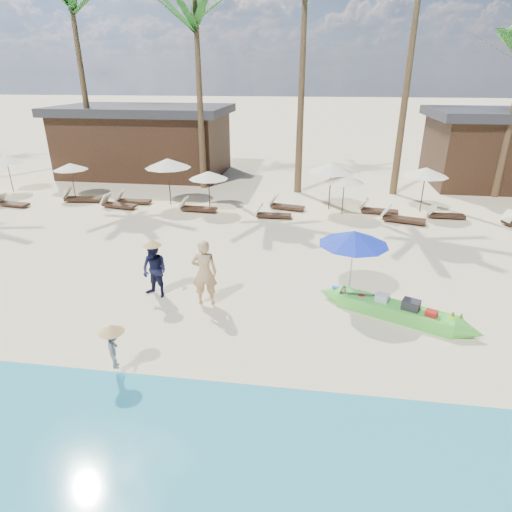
# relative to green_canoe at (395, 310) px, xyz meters

# --- Properties ---
(ground) EXTENTS (240.00, 240.00, 0.00)m
(ground) POSITION_rel_green_canoe_xyz_m (-5.49, -0.83, -0.21)
(ground) COLOR beige
(ground) RESTS_ON ground
(wet_sand_strip) EXTENTS (240.00, 4.50, 0.01)m
(wet_sand_strip) POSITION_rel_green_canoe_xyz_m (-5.49, -5.83, -0.21)
(wet_sand_strip) COLOR tan
(wet_sand_strip) RESTS_ON ground
(green_canoe) EXTENTS (4.67, 2.36, 0.64)m
(green_canoe) POSITION_rel_green_canoe_xyz_m (0.00, 0.00, 0.00)
(green_canoe) COLOR #4DCC3E
(green_canoe) RESTS_ON ground
(tourist) EXTENTS (0.78, 0.56, 1.98)m
(tourist) POSITION_rel_green_canoe_xyz_m (-5.34, 0.04, 0.78)
(tourist) COLOR tan
(tourist) RESTS_ON ground
(vendor_green) EXTENTS (1.00, 0.89, 1.70)m
(vendor_green) POSITION_rel_green_canoe_xyz_m (-6.91, 0.26, 0.63)
(vendor_green) COLOR #121433
(vendor_green) RESTS_ON ground
(vendor_yellow) EXTENTS (0.58, 0.72, 0.97)m
(vendor_yellow) POSITION_rel_green_canoe_xyz_m (-6.51, -3.34, 0.45)
(vendor_yellow) COLOR gray
(vendor_yellow) RESTS_ON ground
(blue_umbrella) EXTENTS (1.99, 1.99, 2.14)m
(blue_umbrella) POSITION_rel_green_canoe_xyz_m (-1.19, 0.91, 1.72)
(blue_umbrella) COLOR #99999E
(blue_umbrella) RESTS_ON ground
(resort_parasol_2) EXTENTS (1.94, 1.94, 2.00)m
(resort_parasol_2) POSITION_rel_green_canoe_xyz_m (-19.38, 11.03, 1.59)
(resort_parasol_2) COLOR #392117
(resort_parasol_2) RESTS_ON ground
(resort_parasol_3) EXTENTS (1.77, 1.77, 1.82)m
(resort_parasol_3) POSITION_rel_green_canoe_xyz_m (-15.27, 10.44, 1.43)
(resort_parasol_3) COLOR #392117
(resort_parasol_3) RESTS_ON ground
(lounger_3_left) EXTENTS (1.75, 0.76, 0.57)m
(lounger_3_left) POSITION_rel_green_canoe_xyz_m (-17.47, 8.27, -0.02)
(lounger_3_left) COLOR #392117
(lounger_3_left) RESTS_ON ground
(lounger_3_right) EXTENTS (2.04, 0.84, 0.67)m
(lounger_3_right) POSITION_rel_green_canoe_xyz_m (-14.43, 9.55, 0.01)
(lounger_3_right) COLOR #392117
(lounger_3_right) RESTS_ON ground
(resort_parasol_4) EXTENTS (2.28, 2.28, 2.35)m
(resort_parasol_4) POSITION_rel_green_canoe_xyz_m (-9.62, 9.70, 1.90)
(resort_parasol_4) COLOR #392117
(resort_parasol_4) RESTS_ON ground
(lounger_4_left) EXTENTS (1.76, 0.60, 0.59)m
(lounger_4_left) POSITION_rel_green_canoe_xyz_m (-11.64, 9.57, -0.02)
(lounger_4_left) COLOR #392117
(lounger_4_left) RESTS_ON ground
(lounger_4_right) EXTENTS (1.88, 0.89, 0.61)m
(lounger_4_right) POSITION_rel_green_canoe_xyz_m (-12.08, 8.78, -0.01)
(lounger_4_right) COLOR #392117
(lounger_4_right) RESTS_ON ground
(resort_parasol_5) EXTENTS (1.87, 1.87, 1.93)m
(resort_parasol_5) POSITION_rel_green_canoe_xyz_m (-7.41, 9.03, 1.52)
(resort_parasol_5) COLOR #392117
(resort_parasol_5) RESTS_ON ground
(lounger_5_left) EXTENTS (1.84, 0.69, 0.61)m
(lounger_5_left) POSITION_rel_green_canoe_xyz_m (-8.02, 8.75, -0.01)
(lounger_5_left) COLOR #392117
(lounger_5_left) RESTS_ON ground
(resort_parasol_6) EXTENTS (2.22, 2.22, 2.29)m
(resort_parasol_6) POSITION_rel_green_canoe_xyz_m (-1.64, 10.01, 1.85)
(resort_parasol_6) COLOR #392117
(resort_parasol_6) RESTS_ON ground
(lounger_6_left) EXTENTS (1.67, 0.51, 0.57)m
(lounger_6_left) POSITION_rel_green_canoe_xyz_m (-4.30, 8.27, -0.02)
(lounger_6_left) COLOR #392117
(lounger_6_left) RESTS_ON ground
(lounger_6_right) EXTENTS (1.82, 0.93, 0.59)m
(lounger_6_right) POSITION_rel_green_canoe_xyz_m (-3.78, 9.70, -0.02)
(lounger_6_right) COLOR #392117
(lounger_6_right) RESTS_ON ground
(resort_parasol_7) EXTENTS (1.85, 1.85, 1.90)m
(resort_parasol_7) POSITION_rel_green_canoe_xyz_m (-1.03, 9.31, 1.50)
(resort_parasol_7) COLOR #392117
(resort_parasol_7) RESTS_ON ground
(lounger_7_left) EXTENTS (1.86, 0.81, 0.61)m
(lounger_7_left) POSITION_rel_green_canoe_xyz_m (0.62, 9.61, -0.01)
(lounger_7_left) COLOR #392117
(lounger_7_left) RESTS_ON ground
(lounger_7_right) EXTENTS (2.02, 1.11, 0.66)m
(lounger_7_right) POSITION_rel_green_canoe_xyz_m (1.54, 8.44, 0.01)
(lounger_7_right) COLOR #392117
(lounger_7_right) RESTS_ON ground
(resort_parasol_8) EXTENTS (2.09, 2.09, 2.16)m
(resort_parasol_8) POSITION_rel_green_canoe_xyz_m (2.74, 10.21, 1.73)
(resort_parasol_8) COLOR #392117
(resort_parasol_8) RESTS_ON ground
(lounger_8_left) EXTENTS (1.68, 0.53, 0.57)m
(lounger_8_left) POSITION_rel_green_canoe_xyz_m (3.61, 9.33, -0.02)
(lounger_8_left) COLOR #392117
(lounger_8_left) RESTS_ON ground
(palm_2) EXTENTS (2.08, 2.08, 11.33)m
(palm_2) POSITION_rel_green_canoe_xyz_m (-15.93, 14.25, 8.97)
(palm_2) COLOR brown
(palm_2) RESTS_ON ground
(palm_3) EXTENTS (2.08, 2.08, 10.52)m
(palm_3) POSITION_rel_green_canoe_xyz_m (-8.84, 13.45, 8.36)
(palm_3) COLOR brown
(palm_3) RESTS_ON ground
(pavilion_west) EXTENTS (10.80, 6.60, 4.30)m
(pavilion_west) POSITION_rel_green_canoe_xyz_m (-13.49, 16.67, 1.98)
(pavilion_west) COLOR #392117
(pavilion_west) RESTS_ON ground
(pavilion_east) EXTENTS (8.80, 6.60, 4.30)m
(pavilion_east) POSITION_rel_green_canoe_xyz_m (8.51, 16.67, 1.98)
(pavilion_east) COLOR #392117
(pavilion_east) RESTS_ON ground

